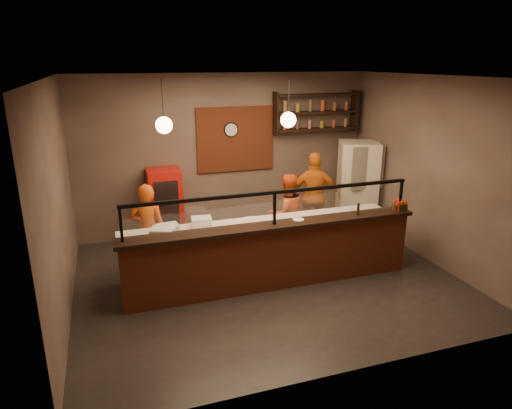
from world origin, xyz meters
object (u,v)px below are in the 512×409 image
object	(u,v)px
cook_mid	(287,214)
pizza_dough	(254,222)
wall_clock	(231,130)
pepper_mill	(358,209)
fridge	(357,186)
cook_right	(314,197)
red_cooler	(165,206)
cook_left	(148,229)
condiment_caddy	(400,207)

from	to	relation	value
cook_mid	pizza_dough	distance (m)	1.05
wall_clock	pepper_mill	world-z (taller)	wall_clock
fridge	cook_right	bearing A→B (deg)	-143.77
wall_clock	pizza_dough	xyz separation A→B (m)	(-0.24, -2.18, -1.19)
cook_right	fridge	distance (m)	1.17
cook_mid	pizza_dough	xyz separation A→B (m)	(-0.84, -0.62, 0.16)
red_cooler	cook_left	bearing A→B (deg)	-109.16
cook_right	red_cooler	size ratio (longest dim) A/B	1.20
cook_left	cook_mid	distance (m)	2.48
red_cooler	pepper_mill	size ratio (longest dim) A/B	7.56
red_cooler	pepper_mill	xyz separation A→B (m)	(2.74, -2.48, 0.43)
pepper_mill	cook_right	bearing A→B (deg)	88.04
cook_right	condiment_caddy	distance (m)	1.87
red_cooler	pizza_dough	size ratio (longest dim) A/B	2.60
cook_right	condiment_caddy	world-z (taller)	cook_right
fridge	cook_mid	bearing A→B (deg)	-136.57
cook_left	condiment_caddy	distance (m)	4.18
cook_left	cook_right	xyz separation A→B (m)	(3.26, 0.50, 0.11)
wall_clock	red_cooler	size ratio (longest dim) A/B	0.21
cook_mid	condiment_caddy	distance (m)	1.97
cook_mid	pepper_mill	size ratio (longest dim) A/B	7.77
wall_clock	condiment_caddy	distance (m)	3.63
fridge	red_cooler	bearing A→B (deg)	-165.77
cook_left	cook_right	size ratio (longest dim) A/B	0.88
red_cooler	fridge	bearing A→B (deg)	-6.03
fridge	pepper_mill	bearing A→B (deg)	-99.38
cook_left	pepper_mill	distance (m)	3.44
cook_left	cook_mid	xyz separation A→B (m)	(2.48, 0.02, -0.02)
wall_clock	red_cooler	bearing A→B (deg)	-167.71
cook_right	pepper_mill	xyz separation A→B (m)	(-0.06, -1.71, 0.28)
red_cooler	condiment_caddy	bearing A→B (deg)	-34.41
wall_clock	cook_left	world-z (taller)	wall_clock
cook_mid	pizza_dough	world-z (taller)	cook_mid
condiment_caddy	pepper_mill	world-z (taller)	pepper_mill
pepper_mill	condiment_caddy	bearing A→B (deg)	0.19
cook_left	red_cooler	distance (m)	1.35
wall_clock	cook_right	bearing A→B (deg)	-38.13
cook_left	fridge	distance (m)	4.46
fridge	pepper_mill	size ratio (longest dim) A/B	9.53
pizza_dough	condiment_caddy	size ratio (longest dim) A/B	2.79
cook_mid	red_cooler	xyz separation A→B (m)	(-2.02, 1.25, -0.02)
wall_clock	pepper_mill	size ratio (longest dim) A/B	1.55
red_cooler	condiment_caddy	world-z (taller)	red_cooler
condiment_caddy	red_cooler	bearing A→B (deg)	144.87
cook_left	fridge	world-z (taller)	fridge
cook_mid	pepper_mill	xyz separation A→B (m)	(0.72, -1.23, 0.41)
fridge	condiment_caddy	distance (m)	2.06
pizza_dough	pepper_mill	bearing A→B (deg)	-21.60
cook_left	cook_right	world-z (taller)	cook_right
pepper_mill	cook_left	bearing A→B (deg)	159.32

